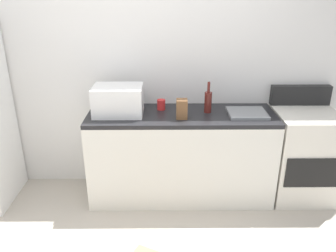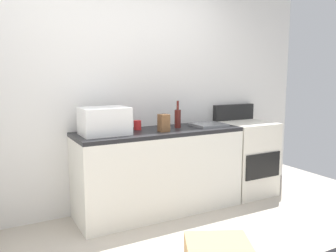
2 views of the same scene
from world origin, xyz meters
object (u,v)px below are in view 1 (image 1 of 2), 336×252
Objects in this scene: coffee_mug at (161,105)px; knife_block at (182,109)px; stove_oven at (302,153)px; wine_bottle at (208,101)px; microwave at (118,100)px.

knife_block is at bearing -51.07° from coffee_mug.
stove_oven is 3.67× the size of wine_bottle.
microwave is 0.43m from coffee_mug.
stove_oven is 1.91m from microwave.
wine_bottle is 1.67× the size of knife_block.
knife_block is (-0.26, -0.16, -0.02)m from wine_bottle.
wine_bottle is at bearing -10.22° from coffee_mug.
wine_bottle is (-0.97, 0.03, 0.54)m from stove_oven.
coffee_mug is (0.40, 0.12, -0.09)m from microwave.
knife_block is at bearing -11.43° from microwave.
wine_bottle is 0.30m from knife_block.
coffee_mug is 0.31m from knife_block.
microwave is 2.56× the size of knife_block.
coffee_mug is at bearing 169.78° from wine_bottle.
wine_bottle is 0.46m from coffee_mug.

